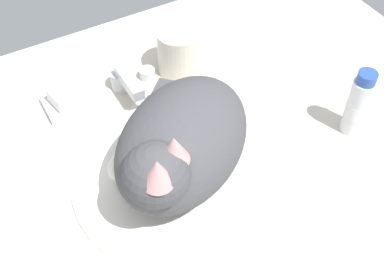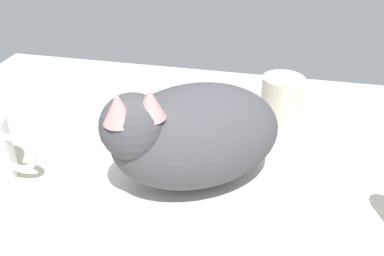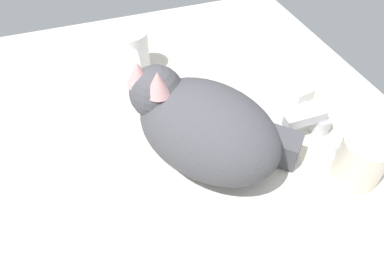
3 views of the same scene
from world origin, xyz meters
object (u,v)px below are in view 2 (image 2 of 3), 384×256
Objects in this scene: rinse_cup at (282,99)px; cat at (189,134)px; faucet at (220,103)px; soap_bar at (174,94)px.

cat is at bearing -118.25° from rinse_cup.
faucet is 22.47cm from cat.
soap_bar is (-8.34, 23.05, -5.67)cm from cat.
soap_bar is (-20.26, 0.87, -1.61)cm from rinse_cup.
faucet is at bearing 87.58° from cat.
cat is 4.71× the size of soap_bar.
cat is at bearing -70.10° from soap_bar.
faucet reaches higher than soap_bar.
rinse_cup reaches higher than faucet.
cat is (-0.92, -21.66, 5.88)cm from faucet.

